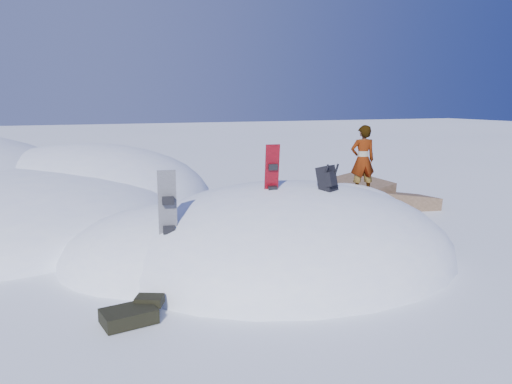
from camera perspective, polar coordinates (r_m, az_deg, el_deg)
name	(u,v)px	position (r m, az deg, el deg)	size (l,w,h in m)	color
ground	(287,256)	(10.29, 3.54, -7.32)	(120.00, 120.00, 0.00)	white
snow_mound	(274,254)	(10.43, 2.10, -7.06)	(8.00, 6.00, 3.00)	white
rock_outcrop	(358,211)	(14.61, 11.62, -2.10)	(4.68, 4.41, 1.68)	brown
snowboard_red	(272,180)	(9.44, 1.82, 1.33)	(0.31, 0.29, 1.42)	#B9091B
snowboard_dark	(168,218)	(8.59, -10.02, -2.97)	(0.33, 0.23, 1.67)	black
backpack	(328,179)	(9.65, 8.18, 1.52)	(0.47, 0.52, 0.58)	black
gear_pile	(132,313)	(7.57, -13.96, -13.30)	(0.99, 0.75, 0.26)	black
person	(363,160)	(11.70, 12.09, 3.60)	(0.58, 0.38, 1.59)	slate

